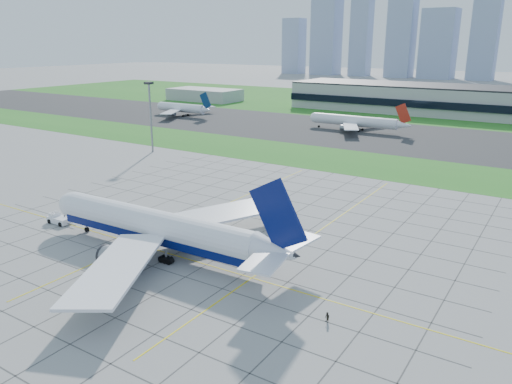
# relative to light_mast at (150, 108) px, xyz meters

# --- Properties ---
(ground) EXTENTS (1400.00, 1400.00, 0.00)m
(ground) POSITION_rel_light_mast_xyz_m (70.00, -65.00, -16.18)
(ground) COLOR #9B9B96
(ground) RESTS_ON ground
(grass_median) EXTENTS (700.00, 35.00, 0.04)m
(grass_median) POSITION_rel_light_mast_xyz_m (70.00, 25.00, -16.16)
(grass_median) COLOR #276F1F
(grass_median) RESTS_ON ground
(asphalt_taxiway) EXTENTS (700.00, 75.00, 0.04)m
(asphalt_taxiway) POSITION_rel_light_mast_xyz_m (70.00, 80.00, -16.15)
(asphalt_taxiway) COLOR #383838
(asphalt_taxiway) RESTS_ON ground
(grass_far) EXTENTS (700.00, 145.00, 0.04)m
(grass_far) POSITION_rel_light_mast_xyz_m (70.00, 190.00, -16.16)
(grass_far) COLOR #276F1F
(grass_far) RESTS_ON ground
(apron_markings) EXTENTS (120.00, 130.00, 0.03)m
(apron_markings) POSITION_rel_light_mast_xyz_m (70.43, -53.91, -16.17)
(apron_markings) COLOR #474744
(apron_markings) RESTS_ON ground
(service_block) EXTENTS (50.00, 25.00, 8.00)m
(service_block) POSITION_rel_light_mast_xyz_m (-90.00, 145.00, -12.18)
(service_block) COLOR #B7B7B2
(service_block) RESTS_ON ground
(light_mast) EXTENTS (2.50, 2.50, 25.60)m
(light_mast) POSITION_rel_light_mast_xyz_m (0.00, 0.00, 0.00)
(light_mast) COLOR gray
(light_mast) RESTS_ON ground
(city_skyline) EXTENTS (523.00, 32.40, 160.00)m
(city_skyline) POSITION_rel_light_mast_xyz_m (61.29, 455.00, 42.91)
(city_skyline) COLOR #97A6C6
(city_skyline) RESTS_ON ground
(airliner) EXTENTS (59.63, 60.41, 18.77)m
(airliner) POSITION_rel_light_mast_xyz_m (66.61, -67.38, -11.05)
(airliner) COLOR white
(airliner) RESTS_ON ground
(pushback_tug) EXTENTS (8.27, 3.02, 2.29)m
(pushback_tug) POSITION_rel_light_mast_xyz_m (36.13, -67.70, -15.16)
(pushback_tug) COLOR white
(pushback_tug) RESTS_ON ground
(crew_near) EXTENTS (0.79, 0.81, 1.88)m
(crew_near) POSITION_rel_light_mast_xyz_m (37.30, -66.86, -15.24)
(crew_near) COLOR black
(crew_near) RESTS_ON ground
(crew_far) EXTENTS (0.99, 0.94, 1.62)m
(crew_far) POSITION_rel_light_mast_xyz_m (105.09, -73.08, -15.37)
(crew_far) COLOR #2A261C
(crew_far) RESTS_ON ground
(distant_jet_0) EXTENTS (35.56, 42.66, 14.08)m
(distant_jet_0) POSITION_rel_light_mast_xyz_m (-52.28, 77.84, -11.70)
(distant_jet_0) COLOR white
(distant_jet_0) RESTS_ON ground
(distant_jet_1) EXTENTS (45.99, 42.66, 14.08)m
(distant_jet_1) POSITION_rel_light_mast_xyz_m (46.10, 84.29, -11.69)
(distant_jet_1) COLOR white
(distant_jet_1) RESTS_ON ground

